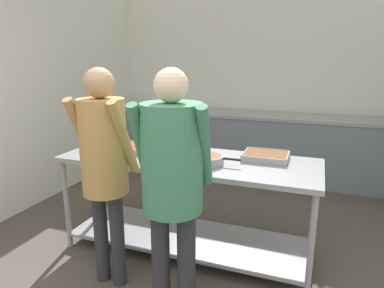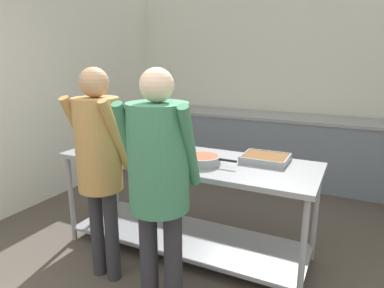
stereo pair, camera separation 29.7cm
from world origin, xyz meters
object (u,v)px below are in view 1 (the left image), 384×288
at_px(serving_tray_roast, 131,148).
at_px(guest_serving_right, 104,156).
at_px(serving_tray_vegetables, 266,156).
at_px(guest_serving_left, 172,171).
at_px(sauce_pan, 206,159).
at_px(plate_stack, 156,160).

height_order(serving_tray_roast, guest_serving_right, guest_serving_right).
height_order(serving_tray_vegetables, guest_serving_left, guest_serving_left).
bearing_deg(serving_tray_roast, guest_serving_right, -75.35).
bearing_deg(sauce_pan, guest_serving_left, -91.41).
xyz_separation_m(serving_tray_vegetables, guest_serving_right, (-1.02, -0.83, 0.13)).
bearing_deg(guest_serving_left, serving_tray_roast, 134.22).
bearing_deg(serving_tray_roast, guest_serving_left, -45.78).
bearing_deg(serving_tray_vegetables, guest_serving_right, -141.00).
relative_size(serving_tray_roast, serving_tray_vegetables, 1.29).
height_order(sauce_pan, guest_serving_right, guest_serving_right).
bearing_deg(sauce_pan, guest_serving_right, -137.83).
bearing_deg(guest_serving_left, serving_tray_vegetables, 64.23).
bearing_deg(guest_serving_right, serving_tray_roast, 104.65).
relative_size(plate_stack, guest_serving_right, 0.15).
distance_m(serving_tray_roast, plate_stack, 0.48).
xyz_separation_m(serving_tray_roast, guest_serving_right, (0.18, -0.67, 0.13)).
relative_size(plate_stack, guest_serving_left, 0.15).
relative_size(serving_tray_roast, plate_stack, 1.97).
bearing_deg(sauce_pan, serving_tray_roast, 170.01).
height_order(guest_serving_left, guest_serving_right, guest_serving_left).
height_order(serving_tray_roast, guest_serving_left, guest_serving_left).
xyz_separation_m(serving_tray_roast, plate_stack, (0.39, -0.27, 0.00)).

